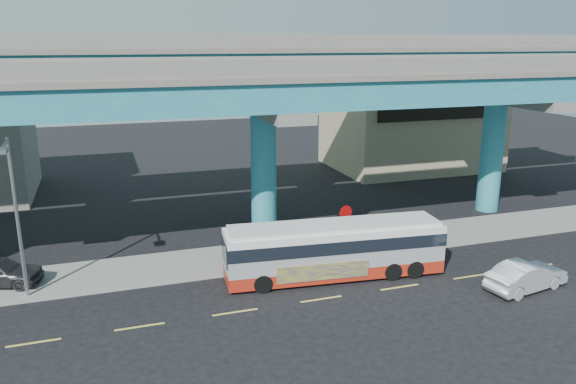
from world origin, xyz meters
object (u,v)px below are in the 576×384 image
object	(u,v)px
sedan	(526,276)
street_lamp	(13,198)
transit_bus	(335,248)
stop_sign	(346,219)

from	to	relation	value
sedan	street_lamp	size ratio (longest dim) A/B	0.60
transit_bus	street_lamp	distance (m)	14.64
transit_bus	street_lamp	bearing A→B (deg)	179.11
transit_bus	street_lamp	world-z (taller)	street_lamp
sedan	stop_sign	world-z (taller)	stop_sign
transit_bus	street_lamp	size ratio (longest dim) A/B	1.51
stop_sign	street_lamp	bearing A→B (deg)	-167.40
sedan	street_lamp	xyz separation A→B (m)	(-22.08, 5.84, 4.22)
sedan	stop_sign	xyz separation A→B (m)	(-6.32, 6.57, 1.44)
sedan	street_lamp	bearing A→B (deg)	64.86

